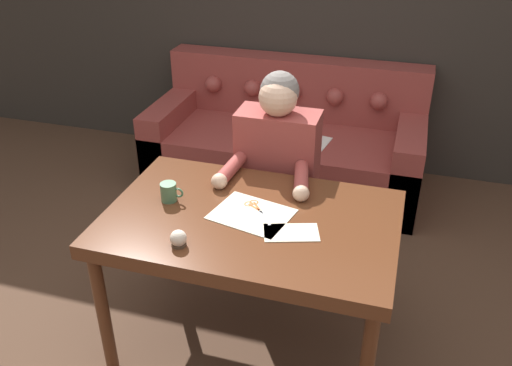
# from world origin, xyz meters

# --- Properties ---
(ground_plane) EXTENTS (16.00, 16.00, 0.00)m
(ground_plane) POSITION_xyz_m (0.00, 0.00, 0.00)
(ground_plane) COLOR #4C3323
(wall_back) EXTENTS (8.00, 0.06, 2.60)m
(wall_back) POSITION_xyz_m (0.00, 2.20, 1.30)
(wall_back) COLOR #2D2823
(wall_back) RESTS_ON ground_plane
(dining_table) EXTENTS (1.31, 0.86, 0.78)m
(dining_table) POSITION_xyz_m (0.06, 0.02, 0.70)
(dining_table) COLOR #562D19
(dining_table) RESTS_ON ground_plane
(couch) EXTENTS (2.01, 0.91, 0.90)m
(couch) POSITION_xyz_m (-0.18, 1.75, 0.31)
(couch) COLOR brown
(couch) RESTS_ON ground_plane
(person) EXTENTS (0.49, 0.57, 1.26)m
(person) POSITION_xyz_m (0.03, 0.60, 0.64)
(person) COLOR #33281E
(person) RESTS_ON ground_plane
(pattern_paper_main) EXTENTS (0.39, 0.34, 0.00)m
(pattern_paper_main) POSITION_xyz_m (0.06, 0.04, 0.78)
(pattern_paper_main) COLOR beige
(pattern_paper_main) RESTS_ON dining_table
(pattern_paper_offcut) EXTENTS (0.26, 0.20, 0.00)m
(pattern_paper_offcut) POSITION_xyz_m (0.27, -0.05, 0.78)
(pattern_paper_offcut) COLOR beige
(pattern_paper_offcut) RESTS_ON dining_table
(scissors) EXTENTS (0.20, 0.19, 0.01)m
(scissors) POSITION_xyz_m (0.07, 0.09, 0.78)
(scissors) COLOR silver
(scissors) RESTS_ON dining_table
(mug) EXTENTS (0.11, 0.08, 0.09)m
(mug) POSITION_xyz_m (-0.35, 0.05, 0.82)
(mug) COLOR #47704C
(mug) RESTS_ON dining_table
(pin_cushion) EXTENTS (0.07, 0.07, 0.07)m
(pin_cushion) POSITION_xyz_m (-0.16, -0.27, 0.81)
(pin_cushion) COLOR #4C3828
(pin_cushion) RESTS_ON dining_table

